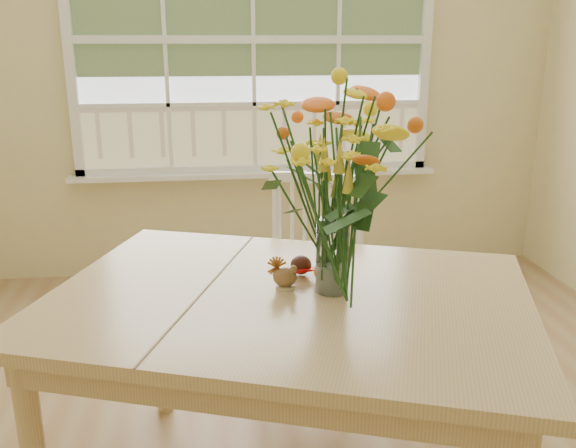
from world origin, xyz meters
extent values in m
cube|color=beige|center=(0.00, 2.25, 1.35)|extent=(4.00, 0.02, 2.70)
cube|color=silver|center=(0.00, 2.23, 1.55)|extent=(2.20, 0.00, 1.60)
cube|color=white|center=(0.00, 2.18, 0.69)|extent=(2.42, 0.12, 0.03)
cube|color=tan|center=(-0.07, -0.05, 0.77)|extent=(1.74, 1.49, 0.04)
cube|color=tan|center=(-0.07, -0.05, 0.70)|extent=(1.59, 1.33, 0.10)
cylinder|color=tan|center=(-0.53, 0.57, 0.37)|extent=(0.07, 0.07, 0.75)
cylinder|color=tan|center=(0.69, 0.14, 0.37)|extent=(0.07, 0.07, 0.75)
cube|color=white|center=(0.12, 0.69, 0.45)|extent=(0.56, 0.55, 0.05)
cube|color=white|center=(0.18, 0.85, 0.70)|extent=(0.43, 0.20, 0.50)
cylinder|color=white|center=(-0.09, 0.60, 0.22)|extent=(0.04, 0.04, 0.43)
cylinder|color=white|center=(0.02, 0.90, 0.22)|extent=(0.04, 0.04, 0.43)
cylinder|color=white|center=(0.22, 0.48, 0.22)|extent=(0.04, 0.04, 0.43)
cylinder|color=white|center=(0.34, 0.78, 0.22)|extent=(0.04, 0.04, 0.43)
cylinder|color=white|center=(0.07, -0.05, 0.90)|extent=(0.10, 0.10, 0.23)
ellipsoid|color=orange|center=(0.07, 0.01, 0.82)|extent=(0.09, 0.09, 0.07)
cylinder|color=#CCB78C|center=(-0.07, -0.01, 0.79)|extent=(0.06, 0.06, 0.01)
ellipsoid|color=brown|center=(-0.07, -0.01, 0.83)|extent=(0.08, 0.07, 0.06)
ellipsoid|color=#38160F|center=(-0.01, 0.10, 0.82)|extent=(0.07, 0.07, 0.06)
camera|label=1|loc=(-0.29, -1.79, 1.54)|focal=38.00mm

